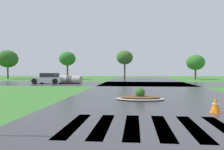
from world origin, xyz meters
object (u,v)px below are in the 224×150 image
median_island (140,97)px  drainage_pipe_stack (70,80)px  traffic_cone (215,105)px  car_blue_compact (48,79)px

median_island → drainage_pipe_stack: bearing=119.1°
drainage_pipe_stack → traffic_cone: bearing=-59.2°
drainage_pipe_stack → traffic_cone: 21.84m
traffic_cone → drainage_pipe_stack: bearing=120.8°
median_island → drainage_pipe_stack: (-8.26, 14.86, 0.34)m
traffic_cone → median_island: bearing=126.6°
median_island → car_blue_compact: (-10.99, 14.77, 0.47)m
car_blue_compact → traffic_cone: (13.89, -18.68, -0.29)m
car_blue_compact → drainage_pipe_stack: car_blue_compact is taller
median_island → car_blue_compact: 18.42m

